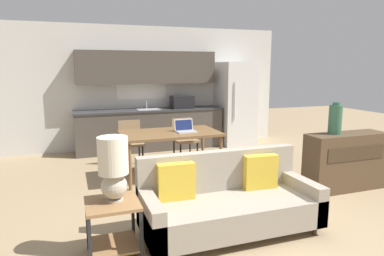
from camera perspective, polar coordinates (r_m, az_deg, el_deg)
name	(u,v)px	position (r m, az deg, el deg)	size (l,w,h in m)	color
ground_plane	(240,238)	(3.89, 8.05, -17.72)	(20.00, 20.00, 0.00)	#9E8460
wall_back	(146,88)	(7.84, -7.63, 6.71)	(6.40, 0.07, 2.70)	silver
kitchen_counter	(150,111)	(7.60, -6.96, 2.76)	(3.22, 0.65, 2.15)	#4C443D
refrigerator	(236,104)	(8.16, 7.34, 4.07)	(0.78, 0.79, 1.92)	white
dining_table	(170,136)	(5.60, -3.68, -1.30)	(1.58, 0.92, 0.76)	brown
couch	(227,202)	(3.90, 5.89, -12.15)	(1.93, 0.80, 0.86)	#3D2D1E
side_table	(113,220)	(3.45, -13.03, -14.70)	(0.50, 0.50, 0.55)	olive
table_lamp	(113,167)	(3.30, -12.98, -6.30)	(0.28, 0.28, 0.62)	#B2A893
credenza	(345,161)	(5.60, 24.16, -5.10)	(1.25, 0.40, 0.85)	brown
vase	(335,119)	(5.37, 22.76, 1.38)	(0.19, 0.19, 0.47)	#336047
dining_chair_far_right	(184,138)	(6.52, -1.32, -1.59)	(0.45, 0.45, 0.84)	#997A56
dining_chair_far_left	(131,141)	(6.35, -10.17, -2.09)	(0.42, 0.42, 0.84)	#997A56
laptop	(185,129)	(5.61, -1.16, -0.11)	(0.33, 0.27, 0.20)	#B7BABC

